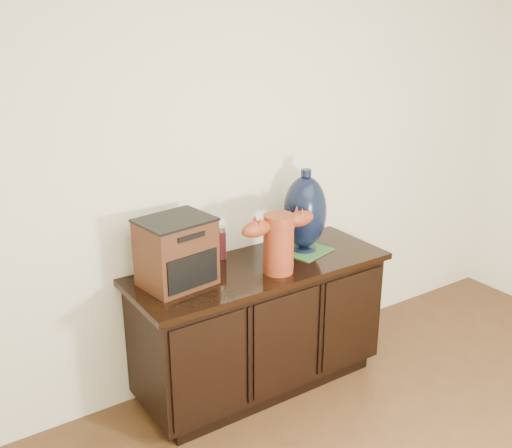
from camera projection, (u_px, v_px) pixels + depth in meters
sideboard at (260, 325)px, 3.38m from camera, size 1.46×0.56×0.75m
terracotta_vessel at (279, 240)px, 3.12m from camera, size 0.45×0.17×0.32m
tv_radio at (176, 252)px, 2.98m from camera, size 0.38×0.33×0.35m
green_mat at (304, 250)px, 3.46m from camera, size 0.31×0.31×0.01m
lamp_base at (305, 212)px, 3.38m from camera, size 0.30×0.30×0.48m
spray_can at (220, 243)px, 3.33m from camera, size 0.06×0.06×0.19m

